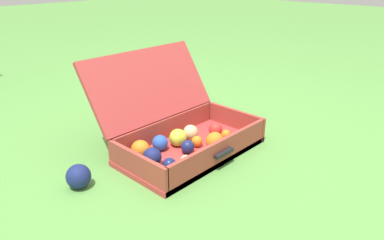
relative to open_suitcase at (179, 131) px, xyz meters
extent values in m
plane|color=#569342|center=(0.01, -0.02, -0.10)|extent=(16.00, 16.00, 0.00)
cube|color=#B23838|center=(0.02, -0.07, -0.08)|extent=(0.66, 0.36, 0.03)
cube|color=#9E3D33|center=(-0.31, -0.07, -0.04)|extent=(0.02, 0.36, 0.12)
cube|color=#9E3D33|center=(0.34, -0.07, -0.04)|extent=(0.02, 0.36, 0.12)
cube|color=#9E3D33|center=(0.02, -0.24, -0.04)|extent=(0.62, 0.02, 0.12)
cube|color=#9E3D33|center=(0.02, 0.10, -0.04)|extent=(0.62, 0.02, 0.12)
cube|color=#B23838|center=(0.02, 0.21, 0.17)|extent=(0.66, 0.21, 0.31)
cube|color=black|center=(0.02, -0.26, -0.03)|extent=(0.11, 0.02, 0.02)
sphere|color=navy|center=(-0.03, -0.09, -0.04)|extent=(0.06, 0.06, 0.06)
sphere|color=orange|center=(-0.21, 0.03, -0.03)|extent=(0.08, 0.08, 0.08)
sphere|color=blue|center=(-0.22, -0.19, -0.05)|extent=(0.05, 0.05, 0.05)
sphere|color=orange|center=(0.20, -0.12, -0.05)|extent=(0.05, 0.05, 0.05)
sphere|color=#D1B784|center=(-0.08, -0.19, -0.05)|extent=(0.05, 0.05, 0.05)
sphere|color=red|center=(0.19, -0.06, -0.04)|extent=(0.07, 0.07, 0.07)
sphere|color=#CCDB38|center=(-0.01, 0.00, -0.03)|extent=(0.08, 0.08, 0.08)
sphere|color=#D1B784|center=(-0.03, -0.19, -0.04)|extent=(0.06, 0.06, 0.06)
sphere|color=blue|center=(-0.10, 0.03, -0.04)|extent=(0.07, 0.07, 0.07)
sphere|color=navy|center=(-0.21, -0.06, -0.03)|extent=(0.08, 0.08, 0.08)
sphere|color=orange|center=(0.08, -0.15, -0.03)|extent=(0.08, 0.08, 0.08)
sphere|color=#D1B784|center=(-0.12, -0.16, -0.05)|extent=(0.05, 0.05, 0.05)
sphere|color=orange|center=(0.04, -0.07, -0.05)|extent=(0.05, 0.05, 0.05)
sphere|color=orange|center=(-0.25, -0.12, -0.05)|extent=(0.05, 0.05, 0.05)
sphere|color=#D1B784|center=(0.08, 0.00, -0.03)|extent=(0.07, 0.07, 0.07)
sphere|color=navy|center=(-0.20, -0.14, -0.04)|extent=(0.06, 0.06, 0.06)
sphere|color=navy|center=(-0.49, 0.06, -0.05)|extent=(0.10, 0.10, 0.10)
camera|label=1|loc=(-1.06, -1.08, 0.69)|focal=33.64mm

